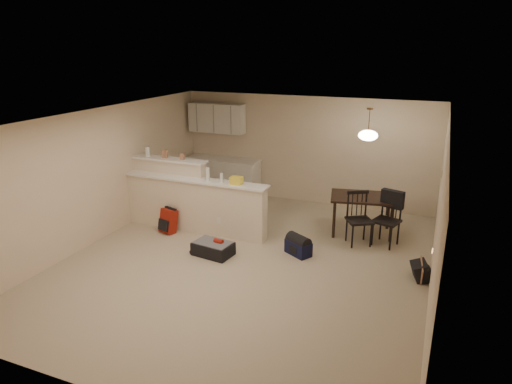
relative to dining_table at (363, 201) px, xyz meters
The scene contains 20 objects.
room 2.66m from the dining_table, 128.76° to the right, with size 7.00×7.02×2.50m.
breakfast_bar 3.55m from the dining_table, 162.80° to the right, with size 3.08×0.58×1.39m.
upper_cabinets 4.22m from the dining_table, 161.38° to the left, with size 1.40×0.34×0.70m, color white.
kitchen_counter 3.82m from the dining_table, 162.27° to the left, with size 1.80×0.60×0.90m, color white.
thermostat 1.65m from the dining_table, 19.48° to the right, with size 0.02×0.12×0.12m, color beige.
jar 4.50m from the dining_table, 168.15° to the right, with size 0.10×0.10×0.20m, color silver.
cereal_box 4.09m from the dining_table, 166.92° to the right, with size 0.10×0.07×0.16m, color #9E6F51.
small_box 3.71m from the dining_table, 165.48° to the right, with size 0.08×0.06×0.12m, color #9E6F51.
bottle_a 3.09m from the dining_table, 158.19° to the right, with size 0.07×0.07×0.26m, color silver.
bottle_b 2.81m from the dining_table, 155.89° to the right, with size 0.06×0.06×0.18m, color silver.
bag_lump 2.53m from the dining_table, 152.94° to the right, with size 0.22×0.18×0.14m, color #9E6F51.
dining_table is the anchor object (origin of this frame).
pendant_lamp 1.31m from the dining_table, 116.57° to the right, with size 0.36×0.36×0.62m.
dining_chair_near 0.58m from the dining_table, 85.74° to the right, with size 0.44×0.42×1.01m, color black, non-canonical shape.
dining_chair_far 0.68m from the dining_table, 37.84° to the right, with size 0.44×0.42×1.01m, color black, non-canonical shape.
suitcase 3.09m from the dining_table, 138.62° to the right, with size 0.69×0.44×0.23m, color black.
red_backpack 3.88m from the dining_table, 158.42° to the right, with size 0.32×0.20×0.48m, color maroon.
navy_duffel 1.76m from the dining_table, 121.55° to the right, with size 0.48×0.26×0.26m, color black.
black_daypack 2.05m from the dining_table, 52.02° to the right, with size 0.33×0.24×0.29m, color black.
cardboard_sheet 2.06m from the dining_table, 52.32° to the right, with size 0.41×0.02×0.31m, color #9E6F51.
Camera 1 is at (2.88, -6.60, 3.61)m, focal length 32.00 mm.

